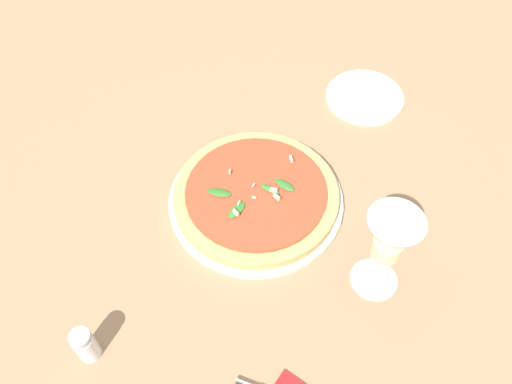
{
  "coord_description": "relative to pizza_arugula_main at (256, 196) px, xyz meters",
  "views": [
    {
      "loc": [
        -0.36,
        0.41,
        0.74
      ],
      "look_at": [
        0.01,
        0.02,
        0.03
      ],
      "focal_mm": 35.0,
      "sensor_mm": 36.0,
      "label": 1
    }
  ],
  "objects": [
    {
      "name": "wine_glass",
      "position": [
        -0.25,
        -0.02,
        0.1
      ],
      "size": [
        0.08,
        0.08,
        0.17
      ],
      "color": "white",
      "rests_on": "ground_plane"
    },
    {
      "name": "side_plate_white",
      "position": [
        0.02,
        -0.36,
        -0.01
      ],
      "size": [
        0.17,
        0.17,
        0.02
      ],
      "color": "silver",
      "rests_on": "ground_plane"
    },
    {
      "name": "shaker_pepper",
      "position": [
        -0.01,
        0.37,
        0.02
      ],
      "size": [
        0.03,
        0.03,
        0.07
      ],
      "color": "silver",
      "rests_on": "ground_plane"
    },
    {
      "name": "ground_plane",
      "position": [
        -0.01,
        -0.02,
        -0.02
      ],
      "size": [
        6.0,
        6.0,
        0.0
      ],
      "primitive_type": "plane",
      "color": "#9E7A56"
    },
    {
      "name": "pizza_arugula_main",
      "position": [
        0.0,
        0.0,
        0.0
      ],
      "size": [
        0.32,
        0.32,
        0.05
      ],
      "color": "silver",
      "rests_on": "ground_plane"
    }
  ]
}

